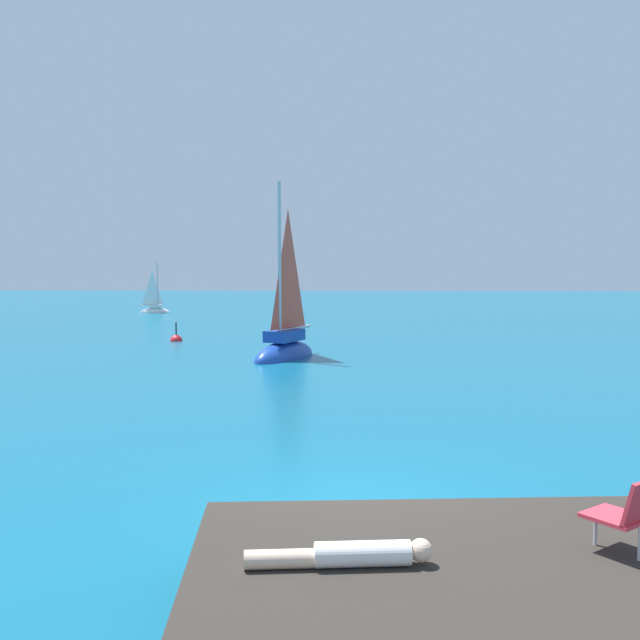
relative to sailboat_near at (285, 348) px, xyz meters
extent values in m
plane|color=#0F5675|center=(2.22, -16.27, -0.39)|extent=(160.00, 160.00, 0.00)
cube|color=#2D2823|center=(3.50, -19.70, -0.03)|extent=(6.19, 3.93, 0.72)
cube|color=#2E2427|center=(2.50, -18.04, -0.39)|extent=(1.30, 1.43, 0.81)
cube|color=#2E2C21|center=(5.58, -17.90, -0.39)|extent=(1.68, 1.56, 0.95)
ellipsoid|color=#193D99|center=(-0.01, -0.02, -0.39)|extent=(2.76, 3.92, 1.28)
cube|color=#193D99|center=(-0.01, -0.02, 0.47)|extent=(1.51, 1.86, 0.42)
cylinder|color=#B7B7BC|center=(-0.16, -0.33, 3.17)|extent=(0.14, 0.14, 5.82)
cylinder|color=#B2B2B7|center=(0.34, 0.72, 0.66)|extent=(1.11, 2.15, 0.11)
pyramid|color=#DB4C38|center=(0.12, 0.25, 2.93)|extent=(0.87, 1.71, 4.43)
ellipsoid|color=white|center=(-10.91, 23.80, -0.39)|extent=(2.13, 1.01, 0.70)
cube|color=white|center=(-10.91, 23.80, 0.08)|extent=(0.96, 0.62, 0.23)
cylinder|color=#B7B7BC|center=(-10.72, 23.83, 1.56)|extent=(0.08, 0.08, 3.19)
cylinder|color=#B2B2B7|center=(-11.35, 23.73, 0.19)|extent=(1.27, 0.26, 0.06)
pyramid|color=white|center=(-11.07, 23.77, 1.44)|extent=(1.02, 0.20, 2.43)
cylinder|color=white|center=(2.18, -19.89, 0.45)|extent=(0.92, 0.32, 0.24)
cylinder|color=beige|center=(1.43, -19.96, 0.42)|extent=(0.71, 0.24, 0.18)
sphere|color=beige|center=(2.73, -19.85, 0.47)|extent=(0.22, 0.22, 0.22)
cube|color=#E03342|center=(4.66, -19.50, 0.68)|extent=(0.70, 0.70, 0.04)
cylinder|color=silver|center=(4.53, -19.33, 0.51)|extent=(0.04, 0.04, 0.35)
cylinder|color=silver|center=(4.82, -19.70, 0.51)|extent=(0.04, 0.04, 0.35)
sphere|color=red|center=(-5.33, 5.69, -0.39)|extent=(0.56, 0.56, 0.56)
cylinder|color=black|center=(-5.33, 5.69, 0.16)|extent=(0.06, 0.06, 0.60)
camera|label=1|loc=(1.94, -26.38, 3.16)|focal=40.27mm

